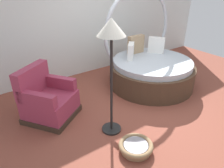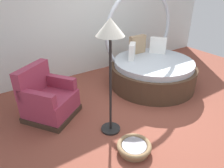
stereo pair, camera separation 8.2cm
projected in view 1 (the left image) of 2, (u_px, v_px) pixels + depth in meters
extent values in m
cube|color=brown|center=(143.00, 108.00, 4.11)|extent=(8.00, 8.00, 0.02)
cube|color=silver|center=(85.00, 20.00, 5.11)|extent=(8.00, 0.12, 2.66)
cylinder|color=#473323|center=(151.00, 75.00, 4.87)|extent=(1.93, 1.93, 0.50)
cylinder|color=#B2BCC6|center=(152.00, 62.00, 4.72)|extent=(1.77, 1.77, 0.12)
torus|color=#B2BCC6|center=(138.00, 31.00, 4.83)|extent=(1.91, 0.08, 1.91)
cube|color=white|center=(156.00, 45.00, 5.05)|extent=(0.33, 0.38, 0.38)
cube|color=tan|center=(136.00, 44.00, 5.03)|extent=(0.43, 0.12, 0.43)
cube|color=white|center=(131.00, 51.00, 4.69)|extent=(0.33, 0.34, 0.35)
cube|color=#38281E|center=(52.00, 114.00, 3.81)|extent=(1.11, 1.11, 0.10)
cube|color=#99334C|center=(51.00, 104.00, 3.71)|extent=(1.06, 1.06, 0.34)
cube|color=#99334C|center=(32.00, 80.00, 3.61)|extent=(0.71, 0.57, 0.50)
cube|color=#99334C|center=(37.00, 99.00, 3.31)|extent=(0.50, 0.63, 0.22)
cube|color=#99334C|center=(59.00, 82.00, 3.85)|extent=(0.50, 0.63, 0.22)
cylinder|color=#8E704C|center=(136.00, 149.00, 3.07)|extent=(0.44, 0.44, 0.06)
torus|color=#8E704C|center=(136.00, 145.00, 3.04)|extent=(0.51, 0.51, 0.07)
cylinder|color=gray|center=(136.00, 146.00, 3.05)|extent=(0.36, 0.36, 0.05)
cylinder|color=black|center=(111.00, 129.00, 3.50)|extent=(0.32, 0.32, 0.03)
cylinder|color=black|center=(111.00, 87.00, 3.14)|extent=(0.04, 0.04, 1.55)
cone|color=beige|center=(111.00, 27.00, 2.73)|extent=(0.40, 0.40, 0.24)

